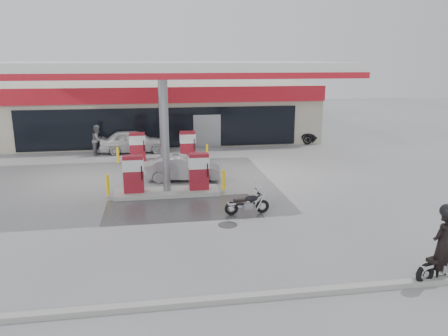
% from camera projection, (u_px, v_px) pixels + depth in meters
% --- Properties ---
extents(ground, '(90.00, 90.00, 0.00)m').
position_uv_depth(ground, '(169.00, 209.00, 17.14)').
color(ground, gray).
rests_on(ground, ground).
extents(wet_patch, '(6.00, 3.00, 0.00)m').
position_uv_depth(wet_patch, '(182.00, 209.00, 17.21)').
color(wet_patch, '#4C4C4F').
rests_on(wet_patch, ground).
extents(drain_cover, '(0.70, 0.70, 0.01)m').
position_uv_depth(drain_cover, '(228.00, 225.00, 15.53)').
color(drain_cover, '#38383A').
rests_on(drain_cover, ground).
extents(kerb, '(28.00, 0.25, 0.15)m').
position_uv_depth(kerb, '(181.00, 303.00, 10.42)').
color(kerb, gray).
rests_on(kerb, ground).
extents(store_building, '(22.00, 8.22, 4.00)m').
position_uv_depth(store_building, '(160.00, 111.00, 31.91)').
color(store_building, beige).
rests_on(store_building, ground).
extents(canopy, '(16.00, 10.02, 5.51)m').
position_uv_depth(canopy, '(161.00, 69.00, 20.64)').
color(canopy, silver).
rests_on(canopy, ground).
extents(pump_island_near, '(5.14, 1.30, 1.78)m').
position_uv_depth(pump_island_near, '(167.00, 179.00, 18.88)').
color(pump_island_near, '#9E9E99').
rests_on(pump_island_near, ground).
extents(pump_island_far, '(5.14, 1.30, 1.78)m').
position_uv_depth(pump_island_far, '(163.00, 151.00, 24.62)').
color(pump_island_far, '#9E9E99').
rests_on(pump_island_far, ground).
extents(main_motorcycle, '(1.94, 0.82, 1.01)m').
position_uv_depth(main_motorcycle, '(445.00, 263.00, 11.63)').
color(main_motorcycle, black).
rests_on(main_motorcycle, ground).
extents(biker_main, '(0.87, 0.75, 2.01)m').
position_uv_depth(biker_main, '(443.00, 245.00, 11.42)').
color(biker_main, black).
rests_on(biker_main, ground).
extents(parked_motorcycle, '(1.75, 0.67, 0.90)m').
position_uv_depth(parked_motorcycle, '(248.00, 204.00, 16.55)').
color(parked_motorcycle, black).
rests_on(parked_motorcycle, ground).
extents(sedan_white, '(4.33, 1.88, 1.45)m').
position_uv_depth(sedan_white, '(134.00, 141.00, 27.41)').
color(sedan_white, silver).
rests_on(sedan_white, ground).
extents(attendant, '(0.89, 1.04, 1.85)m').
position_uv_depth(attendant, '(98.00, 140.00, 26.65)').
color(attendant, '#5D5D62').
rests_on(attendant, ground).
extents(hatchback_silver, '(3.77, 1.84, 1.19)m').
position_uv_depth(hatchback_silver, '(183.00, 168.00, 21.14)').
color(hatchback_silver, '#95979C').
rests_on(hatchback_silver, ground).
extents(parked_car_left, '(5.11, 3.39, 1.38)m').
position_uv_depth(parked_car_left, '(30.00, 137.00, 29.02)').
color(parked_car_left, black).
rests_on(parked_car_left, ground).
extents(parked_car_right, '(4.45, 2.63, 1.16)m').
position_uv_depth(parked_car_right, '(289.00, 134.00, 30.89)').
color(parked_car_right, black).
rests_on(parked_car_right, ground).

